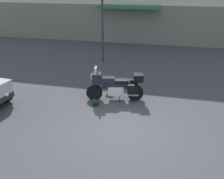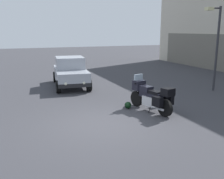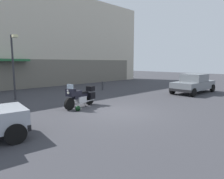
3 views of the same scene
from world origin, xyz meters
name	(u,v)px [view 1 (image 1 of 3)]	position (x,y,z in m)	size (l,w,h in m)	color
ground_plane	(121,132)	(0.00, 0.00, 0.00)	(80.00, 80.00, 0.00)	#38383D
motorcycle	(116,85)	(-0.68, 2.27, 0.62)	(2.24, 1.00, 1.36)	black
helmet	(95,102)	(-1.33, 1.60, 0.14)	(0.28, 0.28, 0.28)	black
streetlamp_curbside	(102,16)	(-2.56, 7.02, 2.63)	(0.28, 0.94, 4.26)	#2D2D33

